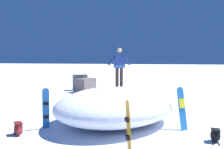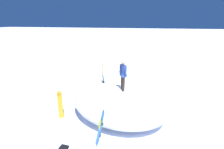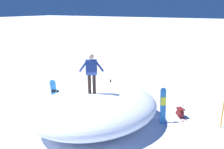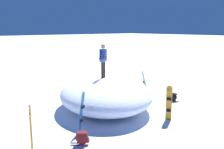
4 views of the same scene
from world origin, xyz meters
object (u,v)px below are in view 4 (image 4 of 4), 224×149
(snowboarder_standing, at_px, (103,58))
(snowboard_secondary_upright, at_px, (145,85))
(backpack_far, at_px, (173,97))
(trail_marker_pole, at_px, (31,132))
(snowboard_primary_upright, at_px, (169,103))
(backpack_near, at_px, (82,138))
(snowboard_tertiary_upright, at_px, (82,111))

(snowboarder_standing, height_order, snowboard_secondary_upright, snowboarder_standing)
(snowboard_secondary_upright, relative_size, backpack_far, 2.79)
(backpack_far, relative_size, trail_marker_pole, 0.33)
(snowboard_primary_upright, distance_m, snowboard_secondary_upright, 3.26)
(snowboard_secondary_upright, distance_m, trail_marker_pole, 7.88)
(snowboard_primary_upright, relative_size, backpack_near, 2.49)
(snowboard_primary_upright, height_order, snowboard_secondary_upright, snowboard_secondary_upright)
(snowboard_primary_upright, xyz_separation_m, backpack_far, (-2.65, -1.67, -0.60))
(snowboarder_standing, bearing_deg, snowboard_tertiary_upright, 36.08)
(backpack_far, distance_m, trail_marker_pole, 8.70)
(backpack_near, bearing_deg, snowboard_tertiary_upright, -122.49)
(snowboarder_standing, relative_size, trail_marker_pole, 0.94)
(snowboarder_standing, bearing_deg, snowboard_primary_upright, 107.74)
(backpack_near, bearing_deg, snowboard_secondary_upright, -158.03)
(snowboard_primary_upright, bearing_deg, backpack_near, -7.08)
(snowboard_primary_upright, relative_size, trail_marker_pole, 0.89)
(snowboarder_standing, distance_m, backpack_near, 4.76)
(snowboard_secondary_upright, bearing_deg, backpack_near, 21.97)
(snowboard_secondary_upright, xyz_separation_m, backpack_far, (-1.05, 1.17, -0.64))
(snowboard_secondary_upright, bearing_deg, snowboard_tertiary_upright, 15.22)
(backpack_near, bearing_deg, backpack_far, -170.42)
(snowboard_primary_upright, height_order, backpack_far, snowboard_primary_upright)
(snowboard_tertiary_upright, bearing_deg, backpack_far, -177.84)
(snowboard_tertiary_upright, xyz_separation_m, trail_marker_pole, (2.37, 0.86, 0.09))
(snowboard_primary_upright, distance_m, trail_marker_pole, 5.98)
(snowboard_secondary_upright, height_order, snowboard_tertiary_upright, snowboard_secondary_upright)
(snowboarder_standing, height_order, backpack_far, snowboarder_standing)
(snowboard_primary_upright, xyz_separation_m, trail_marker_pole, (5.95, -0.58, 0.12))
(snowboard_primary_upright, distance_m, backpack_far, 3.19)
(snowboard_primary_upright, xyz_separation_m, snowboard_tertiary_upright, (3.59, -1.43, 0.03))
(snowboarder_standing, bearing_deg, backpack_far, 156.43)
(snowboard_secondary_upright, distance_m, backpack_far, 1.70)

